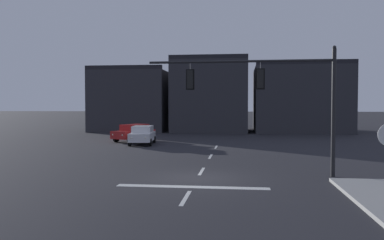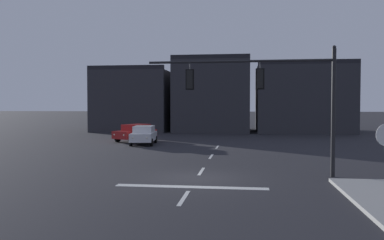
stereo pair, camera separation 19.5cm
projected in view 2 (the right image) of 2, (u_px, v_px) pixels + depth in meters
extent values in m
plane|color=#232328|center=(197.00, 178.00, 18.67)|extent=(400.00, 400.00, 0.00)
cube|color=silver|center=(191.00, 187.00, 16.69)|extent=(6.40, 0.50, 0.01)
cube|color=silver|center=(184.00, 198.00, 14.71)|extent=(0.16, 2.40, 0.01)
cube|color=silver|center=(201.00, 171.00, 20.65)|extent=(0.16, 2.40, 0.01)
cube|color=silver|center=(211.00, 156.00, 26.60)|extent=(0.16, 2.40, 0.01)
cube|color=silver|center=(217.00, 147.00, 32.54)|extent=(0.16, 2.40, 0.01)
cylinder|color=black|center=(333.00, 113.00, 18.91)|extent=(0.20, 0.20, 6.07)
cylinder|color=black|center=(239.00, 61.00, 19.46)|extent=(8.90, 0.25, 0.12)
sphere|color=black|center=(334.00, 47.00, 18.80)|extent=(0.18, 0.18, 0.18)
cylinder|color=#56565B|center=(260.00, 66.00, 19.32)|extent=(0.03, 0.03, 0.35)
cube|color=black|center=(260.00, 79.00, 19.35)|extent=(0.30, 0.24, 0.90)
sphere|color=red|center=(260.00, 73.00, 19.46)|extent=(0.20, 0.20, 0.20)
sphere|color=#2D2314|center=(260.00, 79.00, 19.47)|extent=(0.20, 0.20, 0.20)
sphere|color=black|center=(260.00, 85.00, 19.48)|extent=(0.20, 0.20, 0.20)
cube|color=black|center=(260.00, 79.00, 19.33)|extent=(0.42, 0.04, 1.02)
cylinder|color=#56565B|center=(190.00, 67.00, 19.82)|extent=(0.03, 0.03, 0.35)
cube|color=black|center=(190.00, 80.00, 19.84)|extent=(0.30, 0.24, 0.90)
sphere|color=red|center=(190.00, 74.00, 19.96)|extent=(0.20, 0.20, 0.20)
sphere|color=#2D2314|center=(190.00, 80.00, 19.97)|extent=(0.20, 0.20, 0.20)
sphere|color=black|center=(190.00, 85.00, 19.98)|extent=(0.20, 0.20, 0.20)
cube|color=black|center=(190.00, 80.00, 19.82)|extent=(0.42, 0.04, 1.02)
cube|color=silver|center=(144.00, 136.00, 34.75)|extent=(2.24, 4.56, 0.70)
cube|color=silver|center=(144.00, 129.00, 34.87)|extent=(1.84, 2.61, 0.56)
cube|color=#2D3842|center=(143.00, 130.00, 34.11)|extent=(1.54, 0.40, 0.47)
cube|color=#2D3842|center=(146.00, 128.00, 36.04)|extent=(1.53, 0.37, 0.46)
cylinder|color=black|center=(151.00, 142.00, 33.28)|extent=(0.28, 0.66, 0.64)
cylinder|color=black|center=(131.00, 142.00, 33.33)|extent=(0.28, 0.66, 0.64)
cylinder|color=black|center=(156.00, 139.00, 36.19)|extent=(0.28, 0.66, 0.64)
cylinder|color=black|center=(137.00, 139.00, 36.24)|extent=(0.28, 0.66, 0.64)
sphere|color=silver|center=(147.00, 138.00, 32.55)|extent=(0.16, 0.16, 0.16)
sphere|color=silver|center=(133.00, 138.00, 32.58)|extent=(0.16, 0.16, 0.16)
cube|color=maroon|center=(147.00, 134.00, 36.92)|extent=(1.37, 0.18, 0.12)
cube|color=#A81E1E|center=(135.00, 134.00, 37.72)|extent=(3.52, 4.75, 0.70)
cube|color=#A81E1E|center=(136.00, 127.00, 37.82)|extent=(2.50, 2.91, 0.56)
cube|color=#2D3842|center=(131.00, 128.00, 37.18)|extent=(1.48, 0.88, 0.47)
cube|color=#2D3842|center=(144.00, 127.00, 38.81)|extent=(1.47, 0.85, 0.46)
cylinder|color=black|center=(132.00, 140.00, 36.06)|extent=(0.47, 0.67, 0.64)
cylinder|color=black|center=(118.00, 139.00, 36.98)|extent=(0.47, 0.67, 0.64)
cylinder|color=black|center=(152.00, 137.00, 38.49)|extent=(0.47, 0.67, 0.64)
cylinder|color=black|center=(138.00, 137.00, 39.42)|extent=(0.47, 0.67, 0.64)
sphere|color=silver|center=(124.00, 135.00, 35.58)|extent=(0.16, 0.16, 0.16)
sphere|color=silver|center=(114.00, 135.00, 36.20)|extent=(0.16, 0.16, 0.16)
cube|color=maroon|center=(150.00, 132.00, 39.55)|extent=(1.25, 0.62, 0.12)
cube|color=#2D2D33|center=(137.00, 102.00, 54.44)|extent=(9.62, 10.72, 7.80)
cube|color=black|center=(125.00, 67.00, 49.27)|extent=(9.62, 0.60, 0.50)
cube|color=#2D2D33|center=(213.00, 97.00, 52.49)|extent=(9.51, 9.57, 8.95)
cube|color=black|center=(210.00, 57.00, 47.87)|extent=(9.51, 0.60, 0.50)
cube|color=#2D2D33|center=(301.00, 100.00, 51.97)|extent=(11.49, 11.50, 8.17)
cube|color=black|center=(308.00, 62.00, 46.42)|extent=(11.49, 0.60, 0.50)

